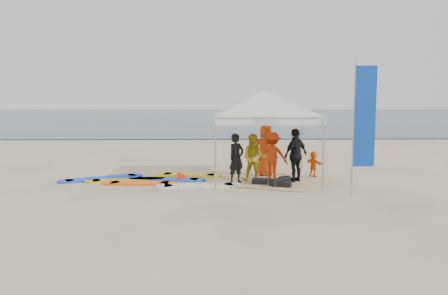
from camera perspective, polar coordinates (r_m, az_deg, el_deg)
name	(u,v)px	position (r m, az deg, el deg)	size (l,w,h in m)	color
ground	(219,201)	(12.10, -0.67, -7.03)	(120.00, 120.00, 0.00)	beige
ocean	(215,116)	(71.82, -1.16, 4.16)	(160.00, 84.00, 0.08)	#0C2633
shoreline_foam	(216,140)	(30.10, -1.02, 1.03)	(160.00, 1.20, 0.01)	silver
person_black_a	(236,158)	(14.56, 1.62, -1.43)	(0.61, 0.40, 1.66)	black
person_yellow	(254,158)	(14.75, 3.92, -1.39)	(0.79, 0.62, 1.63)	gold
person_orange_a	(272,156)	(15.37, 6.34, -1.06)	(1.07, 0.61, 1.65)	red
person_black_b	(296,155)	(14.99, 9.35, -0.99)	(1.06, 0.44, 1.81)	black
person_orange_b	(266,150)	(16.04, 5.49, -0.35)	(0.91, 0.60, 1.87)	#D64713
person_seated	(314,164)	(16.12, 11.62, -2.11)	(0.86, 0.27, 0.93)	orange
canopy_tent	(264,90)	(15.09, 5.26, 7.51)	(4.73, 4.73, 3.57)	#A5A5A8
feather_flag	(364,118)	(12.99, 17.79, 3.68)	(0.64, 0.04, 3.84)	#A5A5A8
marker_pennant	(182,176)	(13.18, -5.47, -3.75)	(0.28, 0.28, 0.64)	#A5A5A8
gear_pile	(276,182)	(14.46, 6.76, -4.47)	(1.36, 1.16, 0.22)	black
surfboard_spread	(152,180)	(15.17, -9.40, -4.23)	(5.75, 2.79, 0.07)	blue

